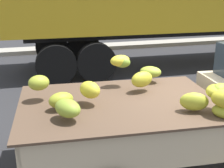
{
  "coord_description": "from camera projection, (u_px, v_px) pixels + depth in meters",
  "views": [
    {
      "loc": [
        -2.51,
        -3.76,
        2.62
      ],
      "look_at": [
        -1.38,
        0.41,
        1.14
      ],
      "focal_mm": 47.88,
      "sensor_mm": 36.0,
      "label": 1
    }
  ],
  "objects": [
    {
      "name": "ground",
      "position": [
        199.0,
        150.0,
        4.9
      ],
      "size": [
        220.0,
        220.0,
        0.0
      ],
      "primitive_type": "plane",
      "color": "#28282B"
    },
    {
      "name": "curb_strip",
      "position": [
        95.0,
        47.0,
        12.26
      ],
      "size": [
        80.0,
        0.8,
        0.16
      ],
      "primitive_type": "cube",
      "color": "gray",
      "rests_on": "ground"
    }
  ]
}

